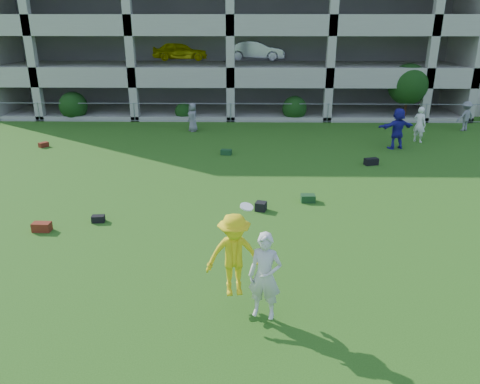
{
  "coord_description": "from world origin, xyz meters",
  "views": [
    {
      "loc": [
        1.13,
        -9.78,
        6.24
      ],
      "look_at": [
        0.89,
        3.0,
        1.4
      ],
      "focal_mm": 35.0,
      "sensor_mm": 36.0,
      "label": 1
    }
  ],
  "objects_px": {
    "bystander_e": "(420,124)",
    "crate_d": "(261,206)",
    "frisbee_contest": "(242,261)",
    "bystander_f": "(465,116)",
    "parking_garage": "(234,18)",
    "bystander_d": "(398,128)",
    "bystander_c": "(193,117)"
  },
  "relations": [
    {
      "from": "bystander_f",
      "to": "parking_garage",
      "type": "distance_m",
      "value": 18.02
    },
    {
      "from": "bystander_e",
      "to": "frisbee_contest",
      "type": "distance_m",
      "value": 17.73
    },
    {
      "from": "bystander_f",
      "to": "crate_d",
      "type": "xyz_separation_m",
      "value": [
        -11.97,
        -12.05,
        -0.69
      ]
    },
    {
      "from": "crate_d",
      "to": "frisbee_contest",
      "type": "bearing_deg",
      "value": -95.38
    },
    {
      "from": "bystander_e",
      "to": "frisbee_contest",
      "type": "height_order",
      "value": "frisbee_contest"
    },
    {
      "from": "bystander_d",
      "to": "bystander_c",
      "type": "bearing_deg",
      "value": -33.63
    },
    {
      "from": "bystander_e",
      "to": "crate_d",
      "type": "bearing_deg",
      "value": 93.01
    },
    {
      "from": "bystander_c",
      "to": "bystander_f",
      "type": "distance_m",
      "value": 15.61
    },
    {
      "from": "bystander_d",
      "to": "crate_d",
      "type": "xyz_separation_m",
      "value": [
        -6.92,
        -8.08,
        -0.86
      ]
    },
    {
      "from": "bystander_d",
      "to": "crate_d",
      "type": "height_order",
      "value": "bystander_d"
    },
    {
      "from": "bystander_e",
      "to": "parking_garage",
      "type": "height_order",
      "value": "parking_garage"
    },
    {
      "from": "crate_d",
      "to": "parking_garage",
      "type": "relative_size",
      "value": 0.01
    },
    {
      "from": "crate_d",
      "to": "frisbee_contest",
      "type": "height_order",
      "value": "frisbee_contest"
    },
    {
      "from": "bystander_c",
      "to": "crate_d",
      "type": "bearing_deg",
      "value": -15.15
    },
    {
      "from": "bystander_e",
      "to": "bystander_f",
      "type": "relative_size",
      "value": 1.1
    },
    {
      "from": "bystander_e",
      "to": "crate_d",
      "type": "relative_size",
      "value": 5.29
    },
    {
      "from": "bystander_d",
      "to": "bystander_f",
      "type": "relative_size",
      "value": 1.21
    },
    {
      "from": "frisbee_contest",
      "to": "parking_garage",
      "type": "distance_m",
      "value": 29.02
    },
    {
      "from": "bystander_d",
      "to": "parking_garage",
      "type": "bearing_deg",
      "value": -75.13
    },
    {
      "from": "frisbee_contest",
      "to": "crate_d",
      "type": "bearing_deg",
      "value": 84.62
    },
    {
      "from": "bystander_c",
      "to": "frisbee_contest",
      "type": "xyz_separation_m",
      "value": [
        3.08,
        -17.47,
        0.5
      ]
    },
    {
      "from": "frisbee_contest",
      "to": "parking_garage",
      "type": "relative_size",
      "value": 0.08
    },
    {
      "from": "bystander_d",
      "to": "crate_d",
      "type": "distance_m",
      "value": 10.68
    },
    {
      "from": "bystander_e",
      "to": "parking_garage",
      "type": "bearing_deg",
      "value": -8.15
    },
    {
      "from": "bystander_c",
      "to": "crate_d",
      "type": "distance_m",
      "value": 12.18
    },
    {
      "from": "bystander_e",
      "to": "parking_garage",
      "type": "relative_size",
      "value": 0.06
    },
    {
      "from": "parking_garage",
      "to": "bystander_c",
      "type": "bearing_deg",
      "value": -100.49
    },
    {
      "from": "bystander_c",
      "to": "crate_d",
      "type": "relative_size",
      "value": 4.62
    },
    {
      "from": "crate_d",
      "to": "frisbee_contest",
      "type": "distance_m",
      "value": 6.0
    },
    {
      "from": "bystander_e",
      "to": "frisbee_contest",
      "type": "bearing_deg",
      "value": 104.42
    },
    {
      "from": "bystander_f",
      "to": "parking_garage",
      "type": "height_order",
      "value": "parking_garage"
    },
    {
      "from": "bystander_f",
      "to": "crate_d",
      "type": "distance_m",
      "value": 17.0
    }
  ]
}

